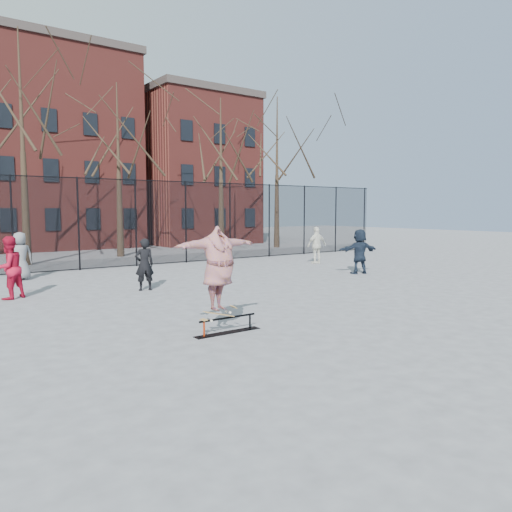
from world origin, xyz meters
TOP-DOWN VIEW (x-y plane):
  - ground at (0.00, 0.00)m, footprint 100.00×100.00m
  - skate_rail at (-2.32, 0.01)m, footprint 1.57×0.24m
  - skateboard at (-2.54, 0.01)m, footprint 0.74×0.18m
  - skater at (-2.54, 0.01)m, footprint 2.23×0.96m
  - bystander_grey at (-4.10, 11.25)m, footprint 0.91×0.62m
  - bystander_black at (-1.40, 6.28)m, footprint 0.68×0.51m
  - bystander_red at (-5.23, 7.17)m, footprint 1.11×1.03m
  - bystander_white at (8.66, 8.83)m, footprint 1.09×0.56m
  - bystander_navy at (7.40, 5.00)m, footprint 1.78×1.03m
  - fence at (-0.01, 13.00)m, footprint 34.03×0.07m
  - tree_row at (-0.25, 17.15)m, footprint 33.66×7.46m
  - rowhouses at (0.72, 26.00)m, footprint 29.00×7.00m

SIDE VIEW (x-z plane):
  - ground at x=0.00m, z-range 0.00..0.00m
  - skate_rail at x=-2.32m, z-range -0.04..0.31m
  - skateboard at x=-2.54m, z-range 0.35..0.43m
  - bystander_black at x=-1.40m, z-range 0.00..1.69m
  - bystander_white at x=8.66m, z-range 0.00..1.78m
  - bystander_grey at x=-4.10m, z-range 0.00..1.79m
  - bystander_navy at x=7.40m, z-range 0.00..1.83m
  - bystander_red at x=-5.23m, z-range 0.00..1.84m
  - skater at x=-2.54m, z-range 0.43..2.19m
  - fence at x=-0.01m, z-range 0.05..4.05m
  - rowhouses at x=0.72m, z-range -0.44..12.56m
  - tree_row at x=-0.25m, z-range 2.02..12.69m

